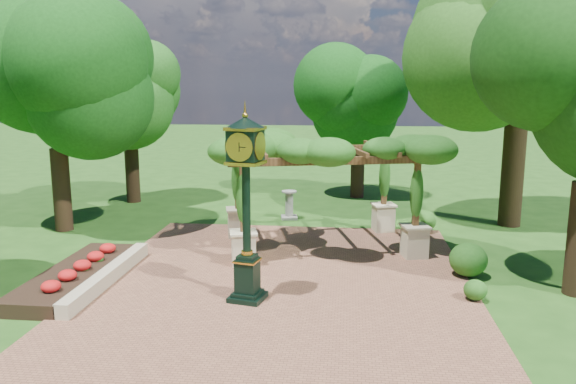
# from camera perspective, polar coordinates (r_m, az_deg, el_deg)

# --- Properties ---
(ground) EXTENTS (120.00, 120.00, 0.00)m
(ground) POSITION_cam_1_polar(r_m,az_deg,el_deg) (14.22, -1.12, -10.65)
(ground) COLOR #1E4714
(ground) RESTS_ON ground
(brick_plaza) EXTENTS (10.00, 12.00, 0.04)m
(brick_plaza) POSITION_cam_1_polar(r_m,az_deg,el_deg) (15.14, -0.63, -9.21)
(brick_plaza) COLOR brown
(brick_plaza) RESTS_ON ground
(border_wall) EXTENTS (0.35, 5.00, 0.40)m
(border_wall) POSITION_cam_1_polar(r_m,az_deg,el_deg) (15.82, -17.81, -8.15)
(border_wall) COLOR #C6B793
(border_wall) RESTS_ON ground
(flower_bed) EXTENTS (1.50, 5.00, 0.36)m
(flower_bed) POSITION_cam_1_polar(r_m,az_deg,el_deg) (16.21, -20.74, -7.96)
(flower_bed) COLOR red
(flower_bed) RESTS_ON ground
(pedestal_clock) EXTENTS (1.06, 1.06, 4.54)m
(pedestal_clock) POSITION_cam_1_polar(r_m,az_deg,el_deg) (13.26, -4.28, -0.00)
(pedestal_clock) COLOR black
(pedestal_clock) RESTS_ON brick_plaza
(pergola) EXTENTS (6.78, 5.13, 3.80)m
(pergola) POSITION_cam_1_polar(r_m,az_deg,el_deg) (17.82, 3.42, 4.08)
(pergola) COLOR beige
(pergola) RESTS_ON brick_plaza
(sundial) EXTENTS (0.72, 0.72, 1.12)m
(sundial) POSITION_cam_1_polar(r_m,az_deg,el_deg) (22.09, 0.12, -1.49)
(sundial) COLOR gray
(sundial) RESTS_ON ground
(shrub_front) EXTENTS (0.66, 0.66, 0.51)m
(shrub_front) POSITION_cam_1_polar(r_m,az_deg,el_deg) (14.60, 18.50, -9.41)
(shrub_front) COLOR #235418
(shrub_front) RESTS_ON brick_plaza
(shrub_mid) EXTENTS (1.22, 1.22, 0.92)m
(shrub_mid) POSITION_cam_1_polar(r_m,az_deg,el_deg) (16.23, 17.84, -6.56)
(shrub_mid) COLOR #225317
(shrub_mid) RESTS_ON brick_plaza
(shrub_back) EXTENTS (1.05, 1.05, 0.79)m
(shrub_back) POSITION_cam_1_polar(r_m,az_deg,el_deg) (20.60, 13.63, -2.87)
(shrub_back) COLOR #285A1A
(shrub_back) RESTS_ON brick_plaza
(tree_west_near) EXTENTS (4.58, 4.58, 7.71)m
(tree_west_near) POSITION_cam_1_polar(r_m,az_deg,el_deg) (21.45, -22.74, 10.26)
(tree_west_near) COLOR #382416
(tree_west_near) RESTS_ON ground
(tree_west_far) EXTENTS (3.52, 3.52, 6.81)m
(tree_west_far) POSITION_cam_1_polar(r_m,az_deg,el_deg) (25.82, -15.90, 9.22)
(tree_west_far) COLOR black
(tree_west_far) RESTS_ON ground
(tree_north) EXTENTS (3.99, 3.99, 7.13)m
(tree_north) POSITION_cam_1_polar(r_m,az_deg,el_deg) (26.17, 7.26, 10.06)
(tree_north) COLOR #362015
(tree_north) RESTS_ON ground
(tree_east_far) EXTENTS (6.06, 6.06, 10.97)m
(tree_east_far) POSITION_cam_1_polar(r_m,az_deg,el_deg) (22.29, 22.89, 16.05)
(tree_east_far) COLOR black
(tree_east_far) RESTS_ON ground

